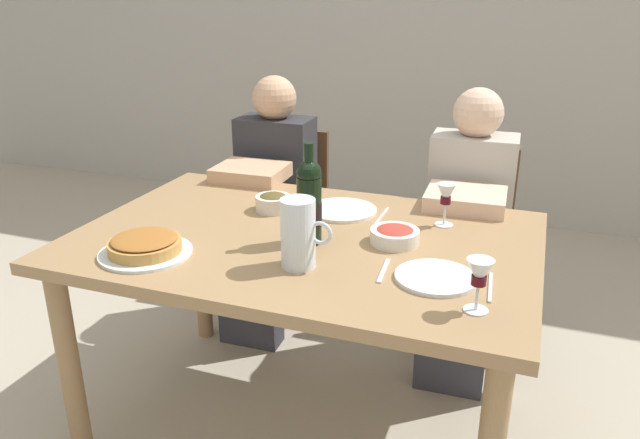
{
  "coord_description": "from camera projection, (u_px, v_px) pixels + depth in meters",
  "views": [
    {
      "loc": [
        0.69,
        -1.73,
        1.53
      ],
      "look_at": [
        0.02,
        0.09,
        0.79
      ],
      "focal_mm": 34.26,
      "sensor_mm": 36.0,
      "label": 1
    }
  ],
  "objects": [
    {
      "name": "dinner_plate_right_setting",
      "position": [
        436.0,
        277.0,
        1.71
      ],
      "size": [
        0.23,
        0.23,
        0.01
      ],
      "primitive_type": "cylinder",
      "color": "silver",
      "rests_on": "dining_table"
    },
    {
      "name": "diner_left",
      "position": [
        267.0,
        199.0,
        2.79
      ],
      "size": [
        0.35,
        0.51,
        1.16
      ],
      "rotation": [
        0.0,
        0.0,
        3.17
      ],
      "color": "#2D2D33",
      "rests_on": "ground"
    },
    {
      "name": "dining_table",
      "position": [
        305.0,
        261.0,
        2.05
      ],
      "size": [
        1.5,
        1.0,
        0.76
      ],
      "color": "#9E7A51",
      "rests_on": "ground"
    },
    {
      "name": "fork_left_setting",
      "position": [
        304.0,
        206.0,
        2.28
      ],
      "size": [
        0.02,
        0.16,
        0.0
      ],
      "primitive_type": "cube",
      "rotation": [
        0.0,
        0.0,
        1.55
      ],
      "color": "silver",
      "rests_on": "dining_table"
    },
    {
      "name": "knife_left_setting",
      "position": [
        382.0,
        216.0,
        2.18
      ],
      "size": [
        0.01,
        0.18,
        0.0
      ],
      "primitive_type": "cube",
      "rotation": [
        0.0,
        0.0,
        1.57
      ],
      "color": "silver",
      "rests_on": "dining_table"
    },
    {
      "name": "ground_plane",
      "position": [
        306.0,
        423.0,
        2.29
      ],
      "size": [
        8.0,
        8.0,
        0.0
      ],
      "primitive_type": "plane",
      "color": "#B2A893"
    },
    {
      "name": "dinner_plate_left_setting",
      "position": [
        342.0,
        210.0,
        2.23
      ],
      "size": [
        0.25,
        0.25,
        0.01
      ],
      "primitive_type": "cylinder",
      "color": "white",
      "rests_on": "dining_table"
    },
    {
      "name": "knife_right_setting",
      "position": [
        490.0,
        287.0,
        1.67
      ],
      "size": [
        0.02,
        0.18,
        0.0
      ],
      "primitive_type": "cube",
      "rotation": [
        0.0,
        0.0,
        1.64
      ],
      "color": "silver",
      "rests_on": "dining_table"
    },
    {
      "name": "chair_left",
      "position": [
        287.0,
        207.0,
        3.05
      ],
      "size": [
        0.41,
        0.41,
        0.87
      ],
      "rotation": [
        0.0,
        0.0,
        3.17
      ],
      "color": "brown",
      "rests_on": "ground"
    },
    {
      "name": "salad_bowl",
      "position": [
        395.0,
        235.0,
        1.95
      ],
      "size": [
        0.16,
        0.16,
        0.06
      ],
      "color": "silver",
      "rests_on": "dining_table"
    },
    {
      "name": "olive_bowl",
      "position": [
        273.0,
        202.0,
        2.23
      ],
      "size": [
        0.13,
        0.13,
        0.07
      ],
      "color": "silver",
      "rests_on": "dining_table"
    },
    {
      "name": "water_pitcher",
      "position": [
        298.0,
        237.0,
        1.76
      ],
      "size": [
        0.16,
        0.1,
        0.21
      ],
      "color": "silver",
      "rests_on": "dining_table"
    },
    {
      "name": "wine_glass_left_diner",
      "position": [
        446.0,
        196.0,
        2.06
      ],
      "size": [
        0.06,
        0.06,
        0.15
      ],
      "color": "silver",
      "rests_on": "dining_table"
    },
    {
      "name": "baked_tart",
      "position": [
        145.0,
        246.0,
        1.86
      ],
      "size": [
        0.28,
        0.28,
        0.06
      ],
      "color": "silver",
      "rests_on": "dining_table"
    },
    {
      "name": "wine_bottle",
      "position": [
        309.0,
        202.0,
        1.91
      ],
      "size": [
        0.08,
        0.08,
        0.33
      ],
      "color": "black",
      "rests_on": "dining_table"
    },
    {
      "name": "back_wall",
      "position": [
        442.0,
        7.0,
        3.93
      ],
      "size": [
        8.0,
        0.1,
        2.8
      ],
      "primitive_type": "cube",
      "color": "#B2ADA3",
      "rests_on": "ground"
    },
    {
      "name": "spoon_right_setting",
      "position": [
        384.0,
        271.0,
        1.76
      ],
      "size": [
        0.03,
        0.16,
        0.0
      ],
      "primitive_type": "cube",
      "rotation": [
        0.0,
        0.0,
        1.65
      ],
      "color": "silver",
      "rests_on": "dining_table"
    },
    {
      "name": "diner_right",
      "position": [
        466.0,
        227.0,
        2.47
      ],
      "size": [
        0.35,
        0.51,
        1.16
      ],
      "rotation": [
        0.0,
        0.0,
        3.18
      ],
      "color": "#B7B2A8",
      "rests_on": "ground"
    },
    {
      "name": "chair_right",
      "position": [
        469.0,
        233.0,
        2.73
      ],
      "size": [
        0.41,
        0.41,
        0.87
      ],
      "rotation": [
        0.0,
        0.0,
        3.18
      ],
      "color": "brown",
      "rests_on": "ground"
    },
    {
      "name": "wine_glass_right_diner",
      "position": [
        479.0,
        275.0,
        1.51
      ],
      "size": [
        0.07,
        0.07,
        0.14
      ],
      "color": "silver",
      "rests_on": "dining_table"
    }
  ]
}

